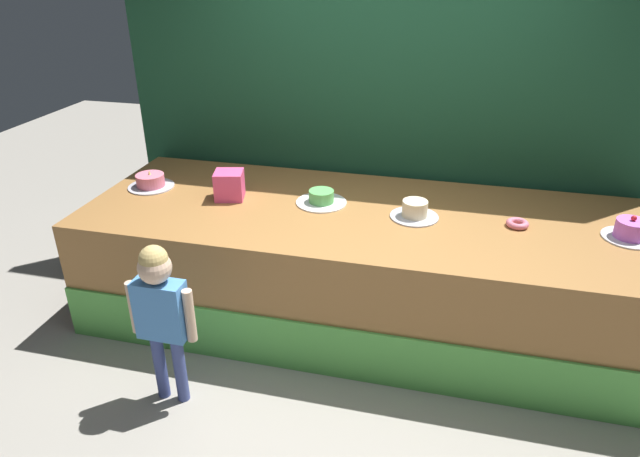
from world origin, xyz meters
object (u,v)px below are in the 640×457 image
at_px(child_figure, 160,305).
at_px(pink_box, 229,185).
at_px(donut, 517,224).
at_px(cake_center_left, 321,198).
at_px(cake_far_right, 630,231).
at_px(cake_center_right, 415,211).
at_px(cake_far_left, 151,182).

height_order(child_figure, pink_box, pink_box).
bearing_deg(donut, child_figure, -149.74).
xyz_separation_m(cake_center_left, cake_far_right, (1.95, -0.07, 0.02)).
height_order(pink_box, cake_center_right, pink_box).
distance_m(donut, cake_far_left, 2.59).
distance_m(pink_box, cake_center_right, 1.30).
relative_size(cake_far_left, cake_far_right, 1.07).
relative_size(child_figure, pink_box, 5.18).
xyz_separation_m(child_figure, cake_center_right, (1.27, 1.10, 0.22)).
bearing_deg(cake_center_right, donut, 1.59).
distance_m(donut, cake_center_left, 1.30).
distance_m(cake_center_right, cake_far_right, 1.30).
xyz_separation_m(child_figure, pink_box, (-0.03, 1.11, 0.27)).
distance_m(cake_far_left, cake_center_right, 1.95).
height_order(child_figure, cake_center_left, child_figure).
bearing_deg(cake_far_left, cake_center_left, 0.72).
relative_size(pink_box, cake_center_left, 0.56).
height_order(cake_far_left, cake_center_left, cake_far_left).
bearing_deg(cake_center_right, cake_center_left, 173.16).
distance_m(cake_center_left, cake_far_right, 1.95).
distance_m(cake_far_left, cake_far_right, 3.24).
relative_size(cake_far_left, cake_center_left, 0.96).
bearing_deg(cake_center_right, cake_far_left, 178.19).
bearing_deg(pink_box, cake_far_left, 175.38).
bearing_deg(pink_box, child_figure, -88.60).
xyz_separation_m(pink_box, cake_far_left, (-0.65, 0.05, -0.06)).
relative_size(child_figure, cake_far_right, 3.26).
relative_size(pink_box, cake_far_left, 0.59).
distance_m(pink_box, cake_far_left, 0.65).
distance_m(pink_box, cake_center_left, 0.66).
bearing_deg(pink_box, donut, 0.26).
bearing_deg(cake_center_right, child_figure, -139.07).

